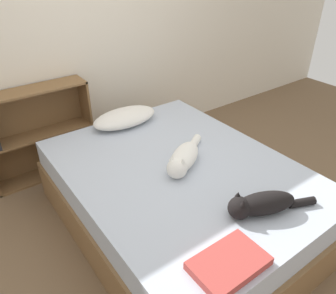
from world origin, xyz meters
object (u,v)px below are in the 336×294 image
Objects in this scene: pillow at (125,118)px; cat_light at (183,159)px; bed at (180,196)px; bookshelf at (35,132)px; cat_dark at (260,204)px.

cat_light is (0.01, -0.85, -0.00)m from pillow.
bookshelf reaches higher than bed.
bookshelf is at bearing -96.87° from cat_light.
bed is at bearing -90.88° from pillow.
cat_light is at bearing -89.01° from pillow.
cat_light is at bearing -62.21° from cat_dark.
bed is 0.77m from cat_dark.
bookshelf is at bearing -46.98° from cat_dark.
cat_dark is (0.09, -0.68, 0.35)m from bed.
cat_light is at bearing 2.10° from bed.
cat_light is (0.03, 0.00, 0.35)m from bed.
cat_dark reaches higher than bed.
cat_light is 0.55× the size of bookshelf.
pillow is at bearing -64.51° from cat_dark.
pillow reaches higher than bed.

